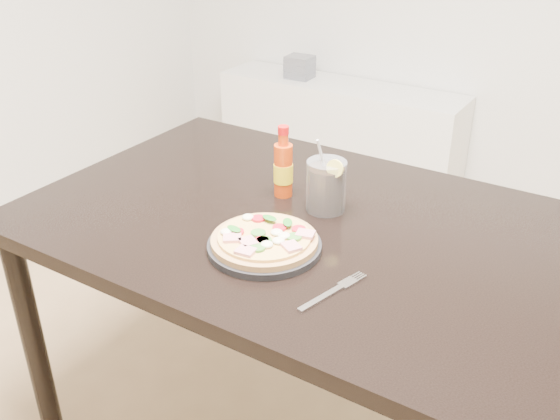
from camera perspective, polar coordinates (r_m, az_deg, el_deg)
The scene contains 8 objects.
dining_table at distance 1.58m, azimuth 2.33°, elevation -3.52°, with size 1.40×0.90×0.75m.
plate at distance 1.41m, azimuth -1.43°, elevation -3.33°, with size 0.26×0.26×0.02m, color black.
pizza at distance 1.40m, azimuth -1.43°, elevation -2.65°, with size 0.24×0.24×0.03m.
hot_sauce_bottle at distance 1.62m, azimuth 0.30°, elevation 3.81°, with size 0.06×0.06×0.19m.
cola_cup at distance 1.56m, azimuth 4.23°, elevation 2.12°, with size 0.10×0.10×0.19m.
fork at distance 1.28m, azimuth 5.01°, elevation -7.33°, with size 0.07×0.19×0.00m.
media_console at distance 3.59m, azimuth 5.37°, elevation 7.58°, with size 1.40×0.34×0.50m, color white.
cd_stack at distance 3.59m, azimuth 1.81°, elevation 12.93°, with size 0.14×0.12×0.13m.
Camera 1 is at (0.71, -0.94, 1.49)m, focal length 40.00 mm.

